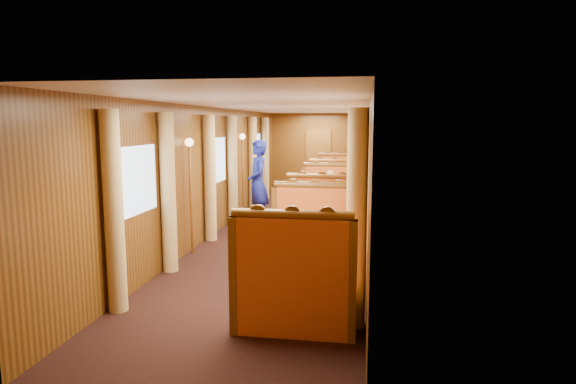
% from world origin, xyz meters
% --- Properties ---
extents(floor, '(3.00, 12.00, 0.01)m').
position_xyz_m(floor, '(0.00, 0.00, 0.00)').
color(floor, black).
rests_on(floor, ground).
extents(ceiling, '(3.00, 12.00, 0.01)m').
position_xyz_m(ceiling, '(0.00, 0.00, 2.50)').
color(ceiling, silver).
rests_on(ceiling, wall_left).
extents(wall_far, '(3.00, 0.01, 2.50)m').
position_xyz_m(wall_far, '(0.00, 6.00, 1.25)').
color(wall_far, brown).
rests_on(wall_far, floor).
extents(wall_near, '(3.00, 0.01, 2.50)m').
position_xyz_m(wall_near, '(0.00, -6.00, 1.25)').
color(wall_near, brown).
rests_on(wall_near, floor).
extents(wall_left, '(0.01, 12.00, 2.50)m').
position_xyz_m(wall_left, '(-1.50, 0.00, 1.25)').
color(wall_left, brown).
rests_on(wall_left, floor).
extents(wall_right, '(0.01, 12.00, 2.50)m').
position_xyz_m(wall_right, '(1.50, 0.00, 1.25)').
color(wall_right, brown).
rests_on(wall_right, floor).
extents(doorway_far, '(0.80, 0.04, 2.00)m').
position_xyz_m(doorway_far, '(0.00, 5.97, 1.00)').
color(doorway_far, brown).
rests_on(doorway_far, floor).
extents(table_near, '(1.05, 0.72, 0.75)m').
position_xyz_m(table_near, '(0.75, -3.50, 0.38)').
color(table_near, white).
rests_on(table_near, floor).
extents(banquette_near_fwd, '(1.30, 0.55, 1.34)m').
position_xyz_m(banquette_near_fwd, '(0.75, -4.51, 0.42)').
color(banquette_near_fwd, '#B63114').
rests_on(banquette_near_fwd, floor).
extents(banquette_near_aft, '(1.30, 0.55, 1.34)m').
position_xyz_m(banquette_near_aft, '(0.75, -2.49, 0.42)').
color(banquette_near_aft, '#B63114').
rests_on(banquette_near_aft, floor).
extents(table_mid, '(1.05, 0.72, 0.75)m').
position_xyz_m(table_mid, '(0.75, 0.00, 0.38)').
color(table_mid, white).
rests_on(table_mid, floor).
extents(banquette_mid_fwd, '(1.30, 0.55, 1.34)m').
position_xyz_m(banquette_mid_fwd, '(0.75, -1.01, 0.42)').
color(banquette_mid_fwd, '#B63114').
rests_on(banquette_mid_fwd, floor).
extents(banquette_mid_aft, '(1.30, 0.55, 1.34)m').
position_xyz_m(banquette_mid_aft, '(0.75, 1.01, 0.42)').
color(banquette_mid_aft, '#B63114').
rests_on(banquette_mid_aft, floor).
extents(table_far, '(1.05, 0.72, 0.75)m').
position_xyz_m(table_far, '(0.75, 3.50, 0.38)').
color(table_far, white).
rests_on(table_far, floor).
extents(banquette_far_fwd, '(1.30, 0.55, 1.34)m').
position_xyz_m(banquette_far_fwd, '(0.75, 2.49, 0.42)').
color(banquette_far_fwd, '#B63114').
rests_on(banquette_far_fwd, floor).
extents(banquette_far_aft, '(1.30, 0.55, 1.34)m').
position_xyz_m(banquette_far_aft, '(0.75, 4.51, 0.42)').
color(banquette_far_aft, '#B63114').
rests_on(banquette_far_aft, floor).
extents(tea_tray, '(0.38, 0.31, 0.01)m').
position_xyz_m(tea_tray, '(0.68, -3.55, 0.76)').
color(tea_tray, silver).
rests_on(tea_tray, table_near).
extents(teapot_left, '(0.21, 0.19, 0.14)m').
position_xyz_m(teapot_left, '(0.60, -3.62, 0.82)').
color(teapot_left, silver).
rests_on(teapot_left, tea_tray).
extents(teapot_right, '(0.19, 0.17, 0.13)m').
position_xyz_m(teapot_right, '(0.76, -3.58, 0.82)').
color(teapot_right, silver).
rests_on(teapot_right, tea_tray).
extents(teapot_back, '(0.16, 0.13, 0.12)m').
position_xyz_m(teapot_back, '(0.66, -3.44, 0.81)').
color(teapot_back, silver).
rests_on(teapot_back, tea_tray).
extents(fruit_plate, '(0.21, 0.21, 0.05)m').
position_xyz_m(fruit_plate, '(1.07, -3.59, 0.77)').
color(fruit_plate, white).
rests_on(fruit_plate, table_near).
extents(cup_inboard, '(0.08, 0.08, 0.26)m').
position_xyz_m(cup_inboard, '(0.34, -3.39, 0.86)').
color(cup_inboard, white).
rests_on(cup_inboard, table_near).
extents(cup_outboard, '(0.08, 0.08, 0.26)m').
position_xyz_m(cup_outboard, '(0.44, -3.31, 0.86)').
color(cup_outboard, white).
rests_on(cup_outboard, table_near).
extents(rose_vase_mid, '(0.06, 0.06, 0.36)m').
position_xyz_m(rose_vase_mid, '(0.77, 0.04, 0.93)').
color(rose_vase_mid, silver).
rests_on(rose_vase_mid, table_mid).
extents(rose_vase_far, '(0.06, 0.06, 0.36)m').
position_xyz_m(rose_vase_far, '(0.75, 3.48, 0.93)').
color(rose_vase_far, silver).
rests_on(rose_vase_far, table_far).
extents(window_left_near, '(0.01, 1.20, 0.90)m').
position_xyz_m(window_left_near, '(-1.49, -3.50, 1.45)').
color(window_left_near, '#98ADCC').
rests_on(window_left_near, wall_left).
extents(curtain_left_near_a, '(0.22, 0.22, 2.35)m').
position_xyz_m(curtain_left_near_a, '(-1.38, -4.28, 1.18)').
color(curtain_left_near_a, '#DDB771').
rests_on(curtain_left_near_a, floor).
extents(curtain_left_near_b, '(0.22, 0.22, 2.35)m').
position_xyz_m(curtain_left_near_b, '(-1.38, -2.72, 1.18)').
color(curtain_left_near_b, '#DDB771').
rests_on(curtain_left_near_b, floor).
extents(window_right_near, '(0.01, 1.20, 0.90)m').
position_xyz_m(window_right_near, '(1.49, -3.50, 1.45)').
color(window_right_near, '#98ADCC').
rests_on(window_right_near, wall_right).
extents(curtain_right_near_a, '(0.22, 0.22, 2.35)m').
position_xyz_m(curtain_right_near_a, '(1.38, -4.28, 1.18)').
color(curtain_right_near_a, '#DDB771').
rests_on(curtain_right_near_a, floor).
extents(curtain_right_near_b, '(0.22, 0.22, 2.35)m').
position_xyz_m(curtain_right_near_b, '(1.38, -2.72, 1.18)').
color(curtain_right_near_b, '#DDB771').
rests_on(curtain_right_near_b, floor).
extents(window_left_mid, '(0.01, 1.20, 0.90)m').
position_xyz_m(window_left_mid, '(-1.49, 0.00, 1.45)').
color(window_left_mid, '#98ADCC').
rests_on(window_left_mid, wall_left).
extents(curtain_left_mid_a, '(0.22, 0.22, 2.35)m').
position_xyz_m(curtain_left_mid_a, '(-1.38, -0.78, 1.18)').
color(curtain_left_mid_a, '#DDB771').
rests_on(curtain_left_mid_a, floor).
extents(curtain_left_mid_b, '(0.22, 0.22, 2.35)m').
position_xyz_m(curtain_left_mid_b, '(-1.38, 0.78, 1.18)').
color(curtain_left_mid_b, '#DDB771').
rests_on(curtain_left_mid_b, floor).
extents(window_right_mid, '(0.01, 1.20, 0.90)m').
position_xyz_m(window_right_mid, '(1.49, 0.00, 1.45)').
color(window_right_mid, '#98ADCC').
rests_on(window_right_mid, wall_right).
extents(curtain_right_mid_a, '(0.22, 0.22, 2.35)m').
position_xyz_m(curtain_right_mid_a, '(1.38, -0.78, 1.18)').
color(curtain_right_mid_a, '#DDB771').
rests_on(curtain_right_mid_a, floor).
extents(curtain_right_mid_b, '(0.22, 0.22, 2.35)m').
position_xyz_m(curtain_right_mid_b, '(1.38, 0.78, 1.18)').
color(curtain_right_mid_b, '#DDB771').
rests_on(curtain_right_mid_b, floor).
extents(window_left_far, '(0.01, 1.20, 0.90)m').
position_xyz_m(window_left_far, '(-1.49, 3.50, 1.45)').
color(window_left_far, '#98ADCC').
rests_on(window_left_far, wall_left).
extents(curtain_left_far_a, '(0.22, 0.22, 2.35)m').
position_xyz_m(curtain_left_far_a, '(-1.38, 2.72, 1.18)').
color(curtain_left_far_a, '#DDB771').
rests_on(curtain_left_far_a, floor).
extents(curtain_left_far_b, '(0.22, 0.22, 2.35)m').
position_xyz_m(curtain_left_far_b, '(-1.38, 4.28, 1.18)').
color(curtain_left_far_b, '#DDB771').
rests_on(curtain_left_far_b, floor).
extents(window_right_far, '(0.01, 1.20, 0.90)m').
position_xyz_m(window_right_far, '(1.49, 3.50, 1.45)').
color(window_right_far, '#98ADCC').
rests_on(window_right_far, wall_right).
extents(curtain_right_far_a, '(0.22, 0.22, 2.35)m').
position_xyz_m(curtain_right_far_a, '(1.38, 2.72, 1.18)').
color(curtain_right_far_a, '#DDB771').
rests_on(curtain_right_far_a, floor).
extents(curtain_right_far_b, '(0.22, 0.22, 2.35)m').
position_xyz_m(curtain_right_far_b, '(1.38, 4.28, 1.18)').
color(curtain_right_far_b, '#DDB771').
rests_on(curtain_right_far_b, floor).
extents(sconce_left_fore, '(0.14, 0.14, 1.95)m').
position_xyz_m(sconce_left_fore, '(-1.40, -1.75, 1.38)').
color(sconce_left_fore, '#BF8C3F').
rests_on(sconce_left_fore, floor).
extents(sconce_right_fore, '(0.14, 0.14, 1.95)m').
position_xyz_m(sconce_right_fore, '(1.40, -1.75, 1.38)').
color(sconce_right_fore, '#BF8C3F').
rests_on(sconce_right_fore, floor).
extents(sconce_left_aft, '(0.14, 0.14, 1.95)m').
position_xyz_m(sconce_left_aft, '(-1.40, 1.75, 1.38)').
color(sconce_left_aft, '#BF8C3F').
rests_on(sconce_left_aft, floor).
extents(sconce_right_aft, '(0.14, 0.14, 1.95)m').
position_xyz_m(sconce_right_aft, '(1.40, 1.75, 1.38)').
color(sconce_right_aft, '#BF8C3F').
rests_on(sconce_right_aft, floor).
extents(steward, '(0.67, 0.79, 1.84)m').
position_xyz_m(steward, '(-0.77, 0.59, 0.92)').
color(steward, navy).
rests_on(steward, floor).
extents(passenger, '(0.40, 0.44, 0.76)m').
position_xyz_m(passenger, '(0.75, 0.76, 0.74)').
color(passenger, beige).
rests_on(passenger, banquette_mid_aft).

